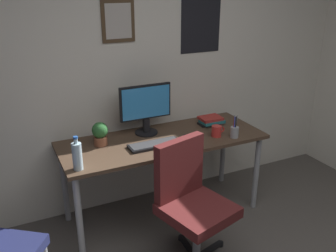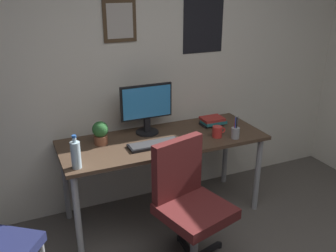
{
  "view_description": "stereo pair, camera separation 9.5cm",
  "coord_description": "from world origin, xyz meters",
  "px_view_note": "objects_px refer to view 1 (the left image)",
  "views": [
    {
      "loc": [
        -1.21,
        -0.9,
        2.0
      ],
      "look_at": [
        -0.0,
        1.64,
        0.89
      ],
      "focal_mm": 39.84,
      "sensor_mm": 36.0,
      "label": 1
    },
    {
      "loc": [
        -1.13,
        -0.94,
        2.0
      ],
      "look_at": [
        -0.0,
        1.64,
        0.89
      ],
      "focal_mm": 39.84,
      "sensor_mm": 36.0,
      "label": 2
    }
  ],
  "objects_px": {
    "office_chair": "(190,198)",
    "keyboard": "(155,144)",
    "water_bottle": "(77,156)",
    "pen_cup": "(235,131)",
    "book_stack_left": "(211,121)",
    "monitor": "(146,107)",
    "computer_mouse": "(187,137)",
    "coffee_mug_near": "(217,131)",
    "potted_plant": "(100,133)"
  },
  "relations": [
    {
      "from": "keyboard",
      "to": "coffee_mug_near",
      "type": "distance_m",
      "value": 0.56
    },
    {
      "from": "water_bottle",
      "to": "pen_cup",
      "type": "height_order",
      "value": "water_bottle"
    },
    {
      "from": "monitor",
      "to": "pen_cup",
      "type": "distance_m",
      "value": 0.79
    },
    {
      "from": "computer_mouse",
      "to": "water_bottle",
      "type": "bearing_deg",
      "value": -171.88
    },
    {
      "from": "coffee_mug_near",
      "to": "water_bottle",
      "type": "bearing_deg",
      "value": -175.85
    },
    {
      "from": "keyboard",
      "to": "pen_cup",
      "type": "bearing_deg",
      "value": -10.82
    },
    {
      "from": "water_bottle",
      "to": "computer_mouse",
      "type": "bearing_deg",
      "value": 8.12
    },
    {
      "from": "office_chair",
      "to": "monitor",
      "type": "height_order",
      "value": "monitor"
    },
    {
      "from": "potted_plant",
      "to": "monitor",
      "type": "bearing_deg",
      "value": 9.67
    },
    {
      "from": "monitor",
      "to": "coffee_mug_near",
      "type": "height_order",
      "value": "monitor"
    },
    {
      "from": "book_stack_left",
      "to": "pen_cup",
      "type": "bearing_deg",
      "value": -86.55
    },
    {
      "from": "water_bottle",
      "to": "pen_cup",
      "type": "relative_size",
      "value": 1.26
    },
    {
      "from": "potted_plant",
      "to": "computer_mouse",
      "type": "bearing_deg",
      "value": -16.61
    },
    {
      "from": "office_chair",
      "to": "pen_cup",
      "type": "xyz_separation_m",
      "value": [
        0.63,
        0.38,
        0.27
      ]
    },
    {
      "from": "office_chair",
      "to": "water_bottle",
      "type": "height_order",
      "value": "water_bottle"
    },
    {
      "from": "office_chair",
      "to": "monitor",
      "type": "distance_m",
      "value": 0.91
    },
    {
      "from": "office_chair",
      "to": "computer_mouse",
      "type": "distance_m",
      "value": 0.61
    },
    {
      "from": "coffee_mug_near",
      "to": "book_stack_left",
      "type": "height_order",
      "value": "coffee_mug_near"
    },
    {
      "from": "water_bottle",
      "to": "potted_plant",
      "type": "relative_size",
      "value": 1.29
    },
    {
      "from": "potted_plant",
      "to": "pen_cup",
      "type": "relative_size",
      "value": 0.98
    },
    {
      "from": "keyboard",
      "to": "office_chair",
      "type": "bearing_deg",
      "value": -83.8
    },
    {
      "from": "monitor",
      "to": "book_stack_left",
      "type": "relative_size",
      "value": 2.09
    },
    {
      "from": "water_bottle",
      "to": "coffee_mug_near",
      "type": "bearing_deg",
      "value": 4.15
    },
    {
      "from": "office_chair",
      "to": "book_stack_left",
      "type": "distance_m",
      "value": 0.98
    },
    {
      "from": "keyboard",
      "to": "monitor",
      "type": "bearing_deg",
      "value": 81.5
    },
    {
      "from": "office_chair",
      "to": "monitor",
      "type": "bearing_deg",
      "value": 90.94
    },
    {
      "from": "office_chair",
      "to": "potted_plant",
      "type": "height_order",
      "value": "office_chair"
    },
    {
      "from": "computer_mouse",
      "to": "book_stack_left",
      "type": "xyz_separation_m",
      "value": [
        0.36,
        0.21,
        0.02
      ]
    },
    {
      "from": "office_chair",
      "to": "potted_plant",
      "type": "xyz_separation_m",
      "value": [
        -0.44,
        0.72,
        0.32
      ]
    },
    {
      "from": "monitor",
      "to": "computer_mouse",
      "type": "relative_size",
      "value": 4.18
    },
    {
      "from": "office_chair",
      "to": "keyboard",
      "type": "relative_size",
      "value": 2.21
    },
    {
      "from": "computer_mouse",
      "to": "coffee_mug_near",
      "type": "bearing_deg",
      "value": -10.35
    },
    {
      "from": "computer_mouse",
      "to": "keyboard",
      "type": "bearing_deg",
      "value": -179.33
    },
    {
      "from": "monitor",
      "to": "computer_mouse",
      "type": "distance_m",
      "value": 0.44
    },
    {
      "from": "office_chair",
      "to": "book_stack_left",
      "type": "relative_size",
      "value": 4.32
    },
    {
      "from": "computer_mouse",
      "to": "pen_cup",
      "type": "relative_size",
      "value": 0.55
    },
    {
      "from": "office_chair",
      "to": "keyboard",
      "type": "height_order",
      "value": "office_chair"
    },
    {
      "from": "keyboard",
      "to": "pen_cup",
      "type": "relative_size",
      "value": 2.15
    },
    {
      "from": "book_stack_left",
      "to": "coffee_mug_near",
      "type": "bearing_deg",
      "value": -111.33
    },
    {
      "from": "keyboard",
      "to": "water_bottle",
      "type": "bearing_deg",
      "value": -168.52
    },
    {
      "from": "office_chair",
      "to": "coffee_mug_near",
      "type": "distance_m",
      "value": 0.74
    },
    {
      "from": "book_stack_left",
      "to": "office_chair",
      "type": "bearing_deg",
      "value": -129.98
    },
    {
      "from": "keyboard",
      "to": "water_bottle",
      "type": "height_order",
      "value": "water_bottle"
    },
    {
      "from": "pen_cup",
      "to": "potted_plant",
      "type": "bearing_deg",
      "value": 162.43
    },
    {
      "from": "coffee_mug_near",
      "to": "pen_cup",
      "type": "relative_size",
      "value": 0.61
    },
    {
      "from": "potted_plant",
      "to": "water_bottle",
      "type": "bearing_deg",
      "value": -127.48
    },
    {
      "from": "monitor",
      "to": "pen_cup",
      "type": "xyz_separation_m",
      "value": [
        0.64,
        -0.41,
        -0.19
      ]
    },
    {
      "from": "computer_mouse",
      "to": "monitor",
      "type": "bearing_deg",
      "value": 132.77
    },
    {
      "from": "keyboard",
      "to": "computer_mouse",
      "type": "distance_m",
      "value": 0.3
    },
    {
      "from": "office_chair",
      "to": "water_bottle",
      "type": "bearing_deg",
      "value": 151.92
    }
  ]
}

